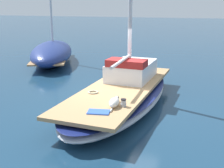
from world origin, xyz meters
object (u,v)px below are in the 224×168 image
object	(u,v)px
sailboat_main	(121,96)
moored_boat_port_side	(52,52)
deck_towel	(99,112)
deck_winch	(124,103)
dog_white	(114,102)
coiled_rope	(93,92)

from	to	relation	value
sailboat_main	moored_boat_port_side	size ratio (longest dim) A/B	0.98
deck_towel	moored_boat_port_side	world-z (taller)	moored_boat_port_side
deck_winch	moored_boat_port_side	bearing A→B (deg)	129.45
sailboat_main	dog_white	distance (m)	1.97
coiled_rope	deck_towel	size ratio (longest dim) A/B	0.58
sailboat_main	coiled_rope	distance (m)	1.19
sailboat_main	coiled_rope	xyz separation A→B (m)	(-0.63, -0.95, 0.35)
sailboat_main	moored_boat_port_side	bearing A→B (deg)	134.59
sailboat_main	deck_towel	distance (m)	2.52
deck_towel	moored_boat_port_side	distance (m)	10.11
moored_boat_port_side	sailboat_main	bearing A→B (deg)	-45.41
dog_white	sailboat_main	bearing A→B (deg)	100.34
deck_towel	deck_winch	bearing A→B (deg)	52.22
dog_white	deck_towel	world-z (taller)	dog_white
sailboat_main	moored_boat_port_side	xyz separation A→B (m)	(-5.70, 5.78, 0.28)
sailboat_main	dog_white	xyz separation A→B (m)	(0.35, -1.90, 0.43)
deck_towel	coiled_rope	bearing A→B (deg)	115.43
deck_winch	deck_towel	xyz separation A→B (m)	(-0.49, -0.63, -0.08)
sailboat_main	deck_winch	world-z (taller)	deck_winch
dog_white	moored_boat_port_side	xyz separation A→B (m)	(-6.04, 7.67, -0.15)
coiled_rope	moored_boat_port_side	distance (m)	8.43
dog_white	moored_boat_port_side	size ratio (longest dim) A/B	0.13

